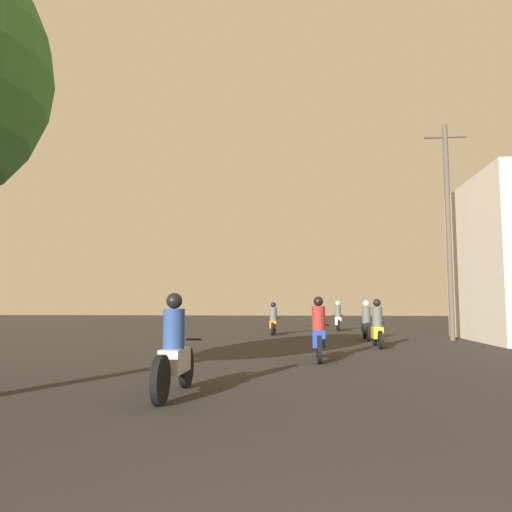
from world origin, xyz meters
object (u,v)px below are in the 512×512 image
motorcycle_black (366,324)px  motorcycle_white (338,319)px  motorcycle_silver (175,354)px  motorcycle_orange (273,321)px  motorcycle_yellow (377,328)px  utility_pole_far (448,226)px  motorcycle_blue (319,334)px

motorcycle_black → motorcycle_white: (-0.65, 6.89, 0.02)m
motorcycle_silver → motorcycle_black: 12.92m
motorcycle_silver → motorcycle_orange: motorcycle_silver is taller
motorcycle_yellow → motorcycle_orange: bearing=125.6°
motorcycle_yellow → motorcycle_orange: size_ratio=1.02×
motorcycle_silver → motorcycle_white: (3.61, 19.09, 0.00)m
utility_pole_far → motorcycle_orange: bearing=157.0°
motorcycle_silver → motorcycle_blue: (2.27, 4.98, 0.01)m
motorcycle_black → utility_pole_far: (3.21, 0.10, 3.77)m
motorcycle_blue → motorcycle_white: (1.34, 14.11, -0.01)m
motorcycle_black → utility_pole_far: size_ratio=0.23×
motorcycle_orange → utility_pole_far: bearing=-14.6°
motorcycle_yellow → motorcycle_black: (0.05, 3.33, -0.02)m
motorcycle_silver → utility_pole_far: (7.47, 12.29, 3.76)m
motorcycle_black → motorcycle_white: motorcycle_white is taller
motorcycle_black → motorcycle_white: 6.92m
motorcycle_blue → motorcycle_orange: size_ratio=1.08×
motorcycle_yellow → motorcycle_white: bearing=98.7°
motorcycle_orange → motorcycle_white: 4.94m
motorcycle_white → utility_pole_far: utility_pole_far is taller
motorcycle_silver → motorcycle_orange: bearing=91.9°
motorcycle_silver → utility_pole_far: bearing=62.4°
motorcycle_black → motorcycle_blue: bearing=-114.9°
motorcycle_blue → motorcycle_orange: bearing=101.8°
motorcycle_silver → motorcycle_blue: bearing=69.2°
motorcycle_white → motorcycle_yellow: bearing=-89.5°
motorcycle_orange → motorcycle_white: (3.13, 3.82, 0.03)m
motorcycle_silver → motorcycle_white: motorcycle_white is taller
motorcycle_white → utility_pole_far: size_ratio=0.23×
motorcycle_silver → motorcycle_blue: motorcycle_blue is taller
motorcycle_silver → motorcycle_orange: size_ratio=1.13×
motorcycle_white → motorcycle_blue: bearing=-98.3°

